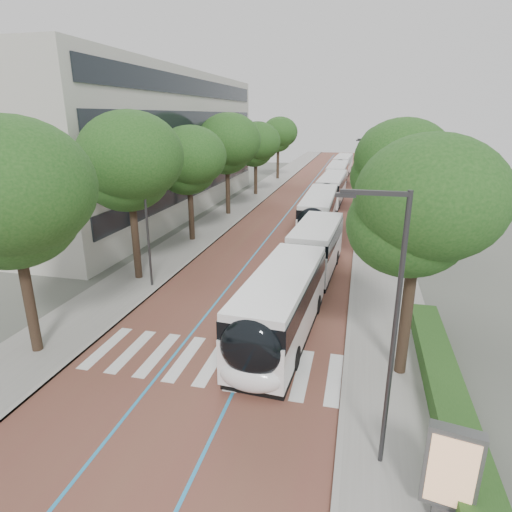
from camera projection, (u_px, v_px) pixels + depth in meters
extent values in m
plane|color=#51544C|center=(200.00, 375.00, 16.96)|extent=(160.00, 160.00, 0.00)
cube|color=brown|center=(313.00, 197.00, 53.88)|extent=(11.00, 140.00, 0.02)
cube|color=gray|center=(256.00, 194.00, 55.55)|extent=(4.00, 140.00, 0.12)
cube|color=gray|center=(375.00, 199.00, 52.17)|extent=(4.00, 140.00, 0.12)
cube|color=gray|center=(270.00, 195.00, 55.12)|extent=(0.20, 140.00, 0.14)
cube|color=gray|center=(359.00, 199.00, 52.60)|extent=(0.20, 140.00, 0.14)
cube|color=silver|center=(106.00, 347.00, 18.96)|extent=(0.55, 3.60, 0.01)
cube|color=silver|center=(132.00, 351.00, 18.68)|extent=(0.55, 3.60, 0.01)
cube|color=silver|center=(158.00, 354.00, 18.40)|extent=(0.55, 3.60, 0.01)
cube|color=silver|center=(185.00, 358.00, 18.12)|extent=(0.55, 3.60, 0.01)
cube|color=silver|center=(213.00, 362.00, 17.83)|extent=(0.55, 3.60, 0.01)
cube|color=silver|center=(242.00, 366.00, 17.55)|extent=(0.55, 3.60, 0.01)
cube|color=silver|center=(272.00, 370.00, 17.27)|extent=(0.55, 3.60, 0.01)
cube|color=silver|center=(302.00, 374.00, 16.99)|extent=(0.55, 3.60, 0.01)
cube|color=silver|center=(334.00, 378.00, 16.71)|extent=(0.55, 3.60, 0.01)
cube|color=#2686C0|center=(301.00, 196.00, 54.23)|extent=(0.12, 126.00, 0.01)
cube|color=#2686C0|center=(326.00, 198.00, 53.51)|extent=(0.12, 126.00, 0.01)
cube|color=#B9B8AC|center=(118.00, 143.00, 45.00)|extent=(18.00, 40.00, 14.00)
cube|color=black|center=(201.00, 185.00, 44.22)|extent=(0.12, 38.00, 1.60)
cube|color=black|center=(199.00, 153.00, 43.21)|extent=(0.12, 38.00, 1.60)
cube|color=black|center=(198.00, 120.00, 42.21)|extent=(0.12, 38.00, 1.60)
cube|color=black|center=(197.00, 87.00, 41.28)|extent=(0.12, 38.00, 1.60)
cube|color=#214919|center=(447.00, 398.00, 14.76)|extent=(1.20, 14.00, 0.80)
cylinder|color=#323234|center=(394.00, 340.00, 11.38)|extent=(0.14, 0.14, 8.00)
cube|color=#323234|center=(375.00, 193.00, 10.34)|extent=(1.70, 0.12, 0.12)
cube|color=#323234|center=(346.00, 195.00, 10.52)|extent=(0.50, 0.20, 0.10)
cylinder|color=#323234|center=(375.00, 190.00, 34.45)|extent=(0.14, 0.14, 8.00)
cube|color=#323234|center=(369.00, 139.00, 33.41)|extent=(1.70, 0.12, 0.12)
cube|color=#323234|center=(359.00, 140.00, 33.59)|extent=(0.50, 0.20, 0.10)
cylinder|color=#323234|center=(147.00, 220.00, 24.43)|extent=(0.14, 0.14, 8.00)
cylinder|color=black|center=(29.00, 302.00, 17.91)|extent=(0.44, 0.44, 4.72)
ellipsoid|color=#194416|center=(11.00, 201.00, 16.57)|extent=(6.27, 6.27, 5.33)
cylinder|color=black|center=(136.00, 241.00, 26.18)|extent=(0.44, 0.44, 4.96)
ellipsoid|color=#194416|center=(129.00, 166.00, 24.77)|extent=(6.03, 6.03, 5.13)
cylinder|color=black|center=(191.00, 214.00, 34.57)|extent=(0.44, 0.44, 4.42)
ellipsoid|color=#194416|center=(189.00, 164.00, 33.31)|extent=(5.48, 5.48, 4.65)
cylinder|color=black|center=(228.00, 191.00, 43.73)|extent=(0.44, 0.44, 4.88)
ellipsoid|color=#194416|center=(227.00, 147.00, 42.34)|extent=(6.24, 6.24, 5.30)
cylinder|color=black|center=(256.00, 178.00, 54.89)|extent=(0.44, 0.44, 4.34)
ellipsoid|color=#194416|center=(256.00, 146.00, 53.65)|extent=(5.71, 5.71, 4.86)
cylinder|color=black|center=(278.00, 164.00, 68.66)|extent=(0.44, 0.44, 4.77)
ellipsoid|color=#194416|center=(278.00, 136.00, 67.31)|extent=(5.56, 5.56, 4.72)
cylinder|color=black|center=(406.00, 321.00, 16.36)|extent=(0.44, 0.44, 4.63)
ellipsoid|color=#194416|center=(419.00, 213.00, 15.04)|extent=(5.17, 5.17, 4.40)
cylinder|color=black|center=(389.00, 237.00, 27.41)|extent=(0.44, 0.44, 4.74)
ellipsoid|color=#194416|center=(396.00, 169.00, 26.06)|extent=(5.79, 5.79, 4.92)
cylinder|color=black|center=(381.00, 202.00, 40.44)|extent=(0.44, 0.44, 4.06)
ellipsoid|color=#194416|center=(385.00, 162.00, 39.29)|extent=(4.93, 4.93, 4.19)
cylinder|color=black|center=(377.00, 178.00, 55.18)|extent=(0.44, 0.44, 4.20)
ellipsoid|color=#194416|center=(380.00, 148.00, 53.99)|extent=(5.30, 5.30, 4.51)
cylinder|color=black|center=(303.00, 266.00, 23.90)|extent=(2.35, 1.03, 2.30)
cube|color=white|center=(281.00, 313.00, 19.40)|extent=(3.05, 9.49, 1.82)
cube|color=black|center=(282.00, 290.00, 19.04)|extent=(3.08, 9.31, 0.97)
cube|color=silver|center=(282.00, 277.00, 18.84)|extent=(2.99, 9.30, 0.31)
cube|color=black|center=(281.00, 335.00, 19.74)|extent=(2.98, 9.11, 0.35)
cube|color=white|center=(316.00, 253.00, 27.98)|extent=(2.95, 7.87, 1.82)
cube|color=black|center=(317.00, 236.00, 27.62)|extent=(2.98, 7.72, 0.97)
cube|color=silver|center=(317.00, 226.00, 27.42)|extent=(2.89, 7.72, 0.31)
cube|color=black|center=(315.00, 268.00, 28.32)|extent=(2.89, 7.56, 0.35)
ellipsoid|color=black|center=(251.00, 348.00, 15.05)|extent=(2.41, 1.24, 2.28)
ellipsoid|color=white|center=(251.00, 377.00, 15.36)|extent=(2.41, 1.14, 1.14)
cylinder|color=black|center=(242.00, 349.00, 17.88)|extent=(0.36, 1.02, 1.00)
cylinder|color=black|center=(295.00, 358.00, 17.25)|extent=(0.36, 1.02, 1.00)
cylinder|color=black|center=(303.00, 255.00, 30.05)|extent=(0.36, 1.02, 1.00)
cylinder|color=black|center=(336.00, 258.00, 29.42)|extent=(0.36, 1.02, 1.00)
cylinder|color=black|center=(274.00, 299.00, 22.75)|extent=(0.36, 1.02, 1.00)
cylinder|color=black|center=(317.00, 304.00, 22.12)|extent=(0.36, 1.02, 1.00)
cube|color=white|center=(319.00, 215.00, 38.49)|extent=(2.57, 12.02, 1.82)
cube|color=black|center=(319.00, 203.00, 38.14)|extent=(2.61, 11.78, 0.97)
cube|color=silver|center=(320.00, 196.00, 37.93)|extent=(2.52, 11.78, 0.31)
cube|color=black|center=(318.00, 227.00, 38.83)|extent=(2.52, 11.54, 0.35)
ellipsoid|color=black|center=(312.00, 222.00, 32.85)|extent=(2.36, 1.11, 2.28)
ellipsoid|color=white|center=(311.00, 237.00, 33.16)|extent=(2.36, 1.01, 1.14)
cylinder|color=black|center=(301.00, 233.00, 35.65)|extent=(0.31, 1.00, 1.00)
cylinder|color=black|center=(328.00, 234.00, 35.16)|extent=(0.31, 1.00, 1.00)
cylinder|color=black|center=(311.00, 214.00, 42.49)|extent=(0.31, 1.00, 1.00)
cylinder|color=black|center=(334.00, 215.00, 41.99)|extent=(0.31, 1.00, 1.00)
cube|color=white|center=(332.00, 192.00, 50.27)|extent=(2.83, 12.06, 1.82)
cube|color=black|center=(332.00, 182.00, 49.91)|extent=(2.87, 11.83, 0.97)
cube|color=silver|center=(333.00, 177.00, 49.71)|extent=(2.78, 11.82, 0.31)
cube|color=black|center=(331.00, 201.00, 50.61)|extent=(2.77, 11.58, 0.35)
ellipsoid|color=black|center=(327.00, 194.00, 44.67)|extent=(2.38, 1.16, 2.28)
ellipsoid|color=white|center=(326.00, 205.00, 44.99)|extent=(2.38, 1.06, 1.14)
cylinder|color=black|center=(318.00, 203.00, 47.49)|extent=(0.33, 1.01, 1.00)
cylinder|color=black|center=(338.00, 205.00, 46.92)|extent=(0.33, 1.01, 1.00)
cylinder|color=black|center=(325.00, 193.00, 54.27)|extent=(0.33, 1.01, 1.00)
cylinder|color=black|center=(344.00, 193.00, 53.70)|extent=(0.33, 1.01, 1.00)
cube|color=white|center=(337.00, 178.00, 61.80)|extent=(2.59, 12.02, 1.82)
cube|color=black|center=(338.00, 170.00, 61.44)|extent=(2.63, 11.78, 0.97)
cube|color=silver|center=(338.00, 165.00, 61.24)|extent=(2.54, 11.78, 0.31)
cube|color=black|center=(337.00, 185.00, 62.14)|extent=(2.54, 11.54, 0.35)
ellipsoid|color=black|center=(334.00, 178.00, 56.18)|extent=(2.36, 1.12, 2.28)
ellipsoid|color=white|center=(334.00, 187.00, 56.49)|extent=(2.36, 1.02, 1.14)
cylinder|color=black|center=(327.00, 186.00, 58.98)|extent=(0.31, 1.00, 1.00)
cylinder|color=black|center=(343.00, 187.00, 58.46)|extent=(0.31, 1.00, 1.00)
cylinder|color=black|center=(331.00, 179.00, 65.80)|extent=(0.31, 1.00, 1.00)
cylinder|color=black|center=(346.00, 180.00, 65.28)|extent=(0.31, 1.00, 1.00)
cube|color=white|center=(343.00, 167.00, 74.29)|extent=(2.92, 12.08, 1.82)
cube|color=black|center=(343.00, 160.00, 73.94)|extent=(2.96, 11.84, 0.97)
cube|color=silver|center=(343.00, 157.00, 73.74)|extent=(2.87, 11.84, 0.31)
cube|color=black|center=(342.00, 173.00, 74.63)|extent=(2.86, 11.60, 0.35)
ellipsoid|color=black|center=(340.00, 166.00, 68.71)|extent=(2.39, 1.18, 2.28)
ellipsoid|color=white|center=(340.00, 174.00, 69.02)|extent=(2.38, 1.08, 1.14)
cylinder|color=black|center=(334.00, 174.00, 71.53)|extent=(0.34, 1.01, 1.00)
cylinder|color=black|center=(348.00, 174.00, 70.95)|extent=(0.34, 1.01, 1.00)
cylinder|color=black|center=(338.00, 169.00, 78.30)|extent=(0.34, 1.01, 1.00)
cylinder|color=black|center=(351.00, 169.00, 77.71)|extent=(0.34, 1.01, 1.00)
cube|color=#59595B|center=(444.00, 510.00, 10.81)|extent=(0.67, 0.59, 0.39)
cube|color=#59595B|center=(452.00, 468.00, 10.39)|extent=(1.32, 0.57, 2.27)
cube|color=tan|center=(451.00, 474.00, 10.23)|extent=(1.07, 0.21, 1.97)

